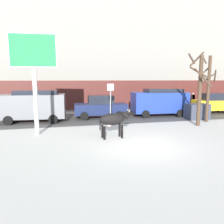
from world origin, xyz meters
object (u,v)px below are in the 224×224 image
Objects in this scene: car_yellow_hatchback at (213,103)px; bare_tree_left_lot at (199,86)px; pedestrian_near_billboard at (193,101)px; pedestrian_by_cars at (193,101)px; billboard at (33,57)px; pedestrian_far_left at (30,105)px; car_blue_van at (160,101)px; street_sign at (111,101)px; cow_black at (113,120)px; car_navy_sedan at (101,107)px; dumpster at (197,112)px; car_grey_van at (33,105)px; bare_tree_right_lot at (208,86)px.

bare_tree_left_lot is at bearing -135.75° from car_yellow_hatchback.
pedestrian_by_cars is at bearing 0.00° from pedestrian_near_billboard.
bare_tree_left_lot is at bearing -121.51° from pedestrian_by_cars.
pedestrian_far_left is at bearing 99.68° from billboard.
street_sign is (-5.00, -2.98, 0.43)m from car_blue_van.
car_blue_van is 0.95× the size of bare_tree_left_lot.
billboard is 16.25m from car_yellow_hatchback.
cow_black is at bearing -164.79° from bare_tree_left_lot.
pedestrian_far_left is 0.61× the size of street_sign.
car_navy_sedan reaches higher than pedestrian_by_cars.
billboard is at bearing -169.14° from dumpster.
cow_black is 0.34× the size of billboard.
bare_tree_left_lot is at bearing 15.21° from cow_black.
dumpster is at bearing -120.18° from pedestrian_near_billboard.
car_grey_van is 12.54m from dumpster.
car_blue_van reaches higher than pedestrian_near_billboard.
street_sign reaches higher than car_blue_van.
bare_tree_left_lot is 5.96m from street_sign.
billboard is 5.11m from car_grey_van.
dumpster is (13.05, -5.08, -0.28)m from pedestrian_far_left.
car_navy_sedan is at bearing 141.81° from bare_tree_left_lot.
street_sign reaches higher than car_grey_van.
bare_tree_right_lot is 2.93× the size of dumpster.
cow_black is at bearing -50.85° from car_grey_van.
pedestrian_near_billboard is (14.76, 7.35, -3.43)m from billboard.
bare_tree_right_lot is at bearing -12.93° from car_grey_van.
billboard is at bearing -81.57° from car_grey_van.
pedestrian_far_left is (-10.87, 2.93, -0.36)m from car_blue_van.
pedestrian_by_cars is (10.75, 9.03, -0.11)m from cow_black.
street_sign is (0.10, -3.13, 0.76)m from car_navy_sedan.
pedestrian_by_cars is at bearing 15.05° from car_navy_sedan.
car_blue_van is 0.95× the size of bare_tree_right_lot.
bare_tree_right_lot is (-3.33, -3.57, 1.68)m from car_yellow_hatchback.
billboard is 3.21× the size of pedestrian_near_billboard.
car_grey_van is at bearing -167.82° from pedestrian_near_billboard.
billboard is 1.54× the size of car_yellow_hatchback.
car_navy_sedan is at bearing 155.06° from bare_tree_right_lot.
car_grey_van is 11.71m from bare_tree_left_lot.
billboard reaches higher than car_blue_van.
car_blue_van is at bearing 47.65° from cow_black.
pedestrian_near_billboard reaches higher than dumpster.
pedestrian_near_billboard is (10.24, 2.77, -0.03)m from car_navy_sedan.
bare_tree_right_lot is (7.79, 2.86, 1.61)m from cow_black.
pedestrian_by_cars and pedestrian_far_left have the same top height.
pedestrian_near_billboard is 1.00× the size of pedestrian_far_left.
car_navy_sedan is 10.65m from car_yellow_hatchback.
bare_tree_right_lot is at bearing -115.65° from pedestrian_by_cars.
cow_black is 8.26m from car_blue_van.
car_grey_van is 3.40m from pedestrian_far_left.
pedestrian_far_left is (-5.31, 9.03, -0.11)m from cow_black.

